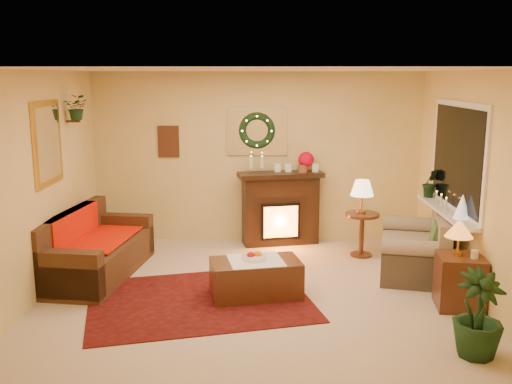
{
  "coord_description": "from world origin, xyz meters",
  "views": [
    {
      "loc": [
        0.05,
        -6.42,
        2.54
      ],
      "look_at": [
        0.0,
        0.35,
        1.15
      ],
      "focal_mm": 40.0,
      "sensor_mm": 36.0,
      "label": 1
    }
  ],
  "objects_px": {
    "coffee_table": "(256,279)",
    "loveseat": "(414,241)",
    "sofa": "(97,243)",
    "end_table_square": "(459,284)",
    "fireplace": "(280,208)",
    "side_table_round": "(362,234)"
  },
  "relations": [
    {
      "from": "coffee_table",
      "to": "loveseat",
      "type": "bearing_deg",
      "value": 10.72
    },
    {
      "from": "fireplace",
      "to": "side_table_round",
      "type": "relative_size",
      "value": 1.81
    },
    {
      "from": "fireplace",
      "to": "side_table_round",
      "type": "distance_m",
      "value": 1.32
    },
    {
      "from": "loveseat",
      "to": "side_table_round",
      "type": "distance_m",
      "value": 0.89
    },
    {
      "from": "fireplace",
      "to": "coffee_table",
      "type": "distance_m",
      "value": 2.21
    },
    {
      "from": "fireplace",
      "to": "loveseat",
      "type": "distance_m",
      "value": 2.15
    },
    {
      "from": "loveseat",
      "to": "side_table_round",
      "type": "relative_size",
      "value": 2.24
    },
    {
      "from": "fireplace",
      "to": "side_table_round",
      "type": "height_order",
      "value": "fireplace"
    },
    {
      "from": "end_table_square",
      "to": "sofa",
      "type": "bearing_deg",
      "value": 166.74
    },
    {
      "from": "loveseat",
      "to": "side_table_round",
      "type": "bearing_deg",
      "value": 142.43
    },
    {
      "from": "sofa",
      "to": "end_table_square",
      "type": "bearing_deg",
      "value": -5.53
    },
    {
      "from": "side_table_round",
      "to": "coffee_table",
      "type": "xyz_separation_m",
      "value": [
        -1.5,
        -1.53,
        -0.12
      ]
    },
    {
      "from": "end_table_square",
      "to": "coffee_table",
      "type": "xyz_separation_m",
      "value": [
        -2.26,
        0.31,
        -0.06
      ]
    },
    {
      "from": "loveseat",
      "to": "fireplace",
      "type": "bearing_deg",
      "value": 155.39
    },
    {
      "from": "sofa",
      "to": "coffee_table",
      "type": "height_order",
      "value": "sofa"
    },
    {
      "from": "sofa",
      "to": "fireplace",
      "type": "xyz_separation_m",
      "value": [
        2.4,
        1.46,
        0.12
      ]
    },
    {
      "from": "sofa",
      "to": "fireplace",
      "type": "relative_size",
      "value": 1.72
    },
    {
      "from": "sofa",
      "to": "end_table_square",
      "type": "relative_size",
      "value": 3.27
    },
    {
      "from": "loveseat",
      "to": "sofa",
      "type": "bearing_deg",
      "value": -165.0
    },
    {
      "from": "fireplace",
      "to": "loveseat",
      "type": "relative_size",
      "value": 0.81
    },
    {
      "from": "fireplace",
      "to": "loveseat",
      "type": "bearing_deg",
      "value": -49.63
    },
    {
      "from": "fireplace",
      "to": "loveseat",
      "type": "height_order",
      "value": "fireplace"
    }
  ]
}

